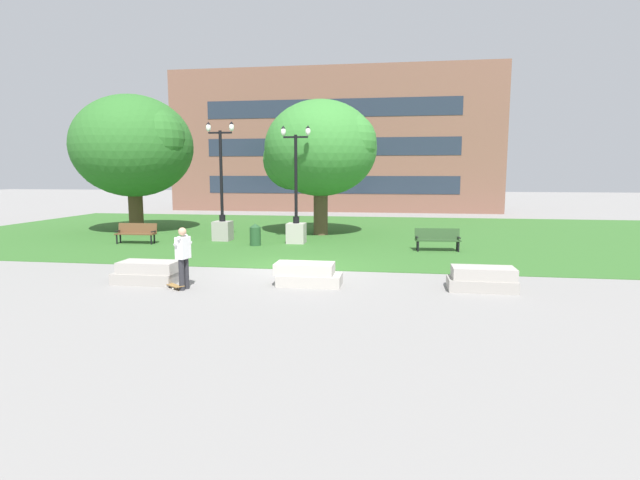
# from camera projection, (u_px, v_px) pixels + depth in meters

# --- Properties ---
(ground_plane) EXTENTS (140.00, 140.00, 0.00)m
(ground_plane) POSITION_uv_depth(u_px,v_px,m) (294.00, 270.00, 16.43)
(ground_plane) COLOR gray
(grass_lawn) EXTENTS (40.00, 20.00, 0.02)m
(grass_lawn) POSITION_uv_depth(u_px,v_px,m) (333.00, 233.00, 26.23)
(grass_lawn) COLOR #336628
(grass_lawn) RESTS_ON ground
(concrete_block_center) EXTENTS (1.82, 0.90, 0.64)m
(concrete_block_center) POSITION_uv_depth(u_px,v_px,m) (148.00, 273.00, 14.42)
(concrete_block_center) COLOR #9E9991
(concrete_block_center) RESTS_ON ground
(concrete_block_left) EXTENTS (1.87, 0.90, 0.64)m
(concrete_block_left) POSITION_uv_depth(u_px,v_px,m) (307.00, 274.00, 14.16)
(concrete_block_left) COLOR #B2ADA3
(concrete_block_left) RESTS_ON ground
(concrete_block_right) EXTENTS (1.80, 0.90, 0.64)m
(concrete_block_right) POSITION_uv_depth(u_px,v_px,m) (482.00, 279.00, 13.54)
(concrete_block_right) COLOR #9E9991
(concrete_block_right) RESTS_ON ground
(person_skateboarder) EXTENTS (0.33, 0.57, 1.71)m
(person_skateboarder) POSITION_uv_depth(u_px,v_px,m) (183.00, 254.00, 13.53)
(person_skateboarder) COLOR #28282D
(person_skateboarder) RESTS_ON ground
(skateboard) EXTENTS (0.92, 0.79, 0.14)m
(skateboard) POSITION_uv_depth(u_px,v_px,m) (173.00, 285.00, 13.83)
(skateboard) COLOR olive
(skateboard) RESTS_ON ground
(park_bench_near_left) EXTENTS (1.83, 0.67, 0.90)m
(park_bench_near_left) POSITION_uv_depth(u_px,v_px,m) (437.00, 238.00, 20.22)
(park_bench_near_left) COLOR #284723
(park_bench_near_left) RESTS_ON grass_lawn
(park_bench_near_right) EXTENTS (1.82, 0.61, 0.90)m
(park_bench_near_right) POSITION_uv_depth(u_px,v_px,m) (136.00, 232.00, 22.32)
(park_bench_near_right) COLOR brown
(park_bench_near_right) RESTS_ON grass_lawn
(lamp_post_center) EXTENTS (1.32, 0.80, 5.46)m
(lamp_post_center) POSITION_uv_depth(u_px,v_px,m) (222.00, 217.00, 23.24)
(lamp_post_center) COLOR gray
(lamp_post_center) RESTS_ON grass_lawn
(lamp_post_left) EXTENTS (1.32, 0.80, 5.20)m
(lamp_post_left) POSITION_uv_depth(u_px,v_px,m) (296.00, 220.00, 22.35)
(lamp_post_left) COLOR #ADA89E
(lamp_post_left) RESTS_ON grass_lawn
(tree_near_left) EXTENTS (5.91, 5.63, 6.76)m
(tree_near_left) POSITION_uv_depth(u_px,v_px,m) (319.00, 150.00, 25.05)
(tree_near_left) COLOR brown
(tree_near_left) RESTS_ON grass_lawn
(tree_far_left) EXTENTS (6.58, 6.26, 7.20)m
(tree_far_left) POSITION_uv_depth(u_px,v_px,m) (132.00, 148.00, 26.38)
(tree_far_left) COLOR #4C3823
(tree_far_left) RESTS_ON grass_lawn
(trash_bin) EXTENTS (0.49, 0.49, 0.96)m
(trash_bin) POSITION_uv_depth(u_px,v_px,m) (255.00, 234.00, 21.69)
(trash_bin) COLOR #234C28
(trash_bin) RESTS_ON grass_lawn
(building_facade_distant) EXTENTS (26.97, 1.03, 11.50)m
(building_facade_distant) POSITION_uv_depth(u_px,v_px,m) (331.00, 140.00, 39.95)
(building_facade_distant) COLOR brown
(building_facade_distant) RESTS_ON ground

